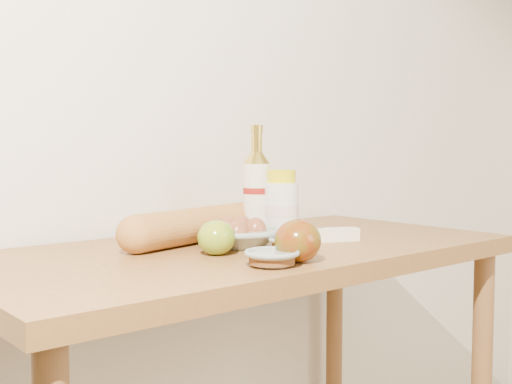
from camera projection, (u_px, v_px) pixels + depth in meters
back_wall at (166, 75)px, 1.63m from camera, size 3.50×0.02×2.60m
table at (247, 301)px, 1.42m from camera, size 1.20×0.60×0.90m
bourbon_bottle at (257, 191)px, 1.55m from camera, size 0.08×0.08×0.27m
cream_bottle at (281, 206)px, 1.53m from camera, size 0.11×0.11×0.16m
egg_bowl at (239, 235)px, 1.39m from camera, size 0.22×0.22×0.06m
baguette at (201, 225)px, 1.46m from camera, size 0.49×0.19×0.08m
apple_yellowgreen at (216, 238)px, 1.29m from camera, size 0.10×0.10×0.07m
apple_redgreen_front at (298, 241)px, 1.21m from camera, size 0.10×0.10×0.08m
sugar_bowl at (272, 258)px, 1.17m from camera, size 0.13×0.13×0.03m
syrup_bowl at (292, 243)px, 1.34m from camera, size 0.11×0.11×0.03m
butter_stick at (336, 235)px, 1.47m from camera, size 0.11×0.07×0.03m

